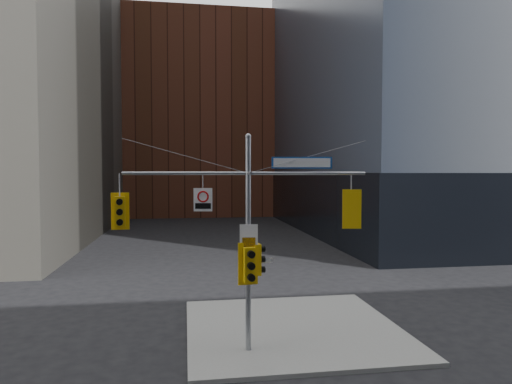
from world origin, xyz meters
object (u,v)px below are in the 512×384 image
object	(u,v)px
signal_assembly	(248,222)
traffic_light_west_arm	(120,212)
regulatory_sign_arm	(203,199)
traffic_light_pole_side	(258,259)
traffic_light_pole_front	(249,265)
traffic_light_east_arm	(351,209)
street_sign_blade	(302,163)

from	to	relation	value
signal_assembly	traffic_light_west_arm	size ratio (longest dim) A/B	6.78
traffic_light_west_arm	regulatory_sign_arm	xyz separation A→B (m)	(2.59, -0.03, 0.37)
traffic_light_west_arm	traffic_light_pole_side	xyz separation A→B (m)	(4.39, -0.00, -1.64)
signal_assembly	traffic_light_west_arm	world-z (taller)	signal_assembly
traffic_light_pole_side	traffic_light_pole_front	bearing A→B (deg)	123.79
traffic_light_west_arm	signal_assembly	bearing A→B (deg)	-5.03
traffic_light_west_arm	traffic_light_east_arm	world-z (taller)	traffic_light_east_arm
traffic_light_east_arm	street_sign_blade	bearing A→B (deg)	11.81
signal_assembly	traffic_light_east_arm	distance (m)	3.54
signal_assembly	traffic_light_west_arm	bearing A→B (deg)	179.82
signal_assembly	traffic_light_west_arm	distance (m)	4.08
regulatory_sign_arm	traffic_light_pole_front	bearing A→B (deg)	-1.64
signal_assembly	traffic_light_east_arm	size ratio (longest dim) A/B	6.05
traffic_light_west_arm	street_sign_blade	distance (m)	6.07
traffic_light_west_arm	street_sign_blade	world-z (taller)	street_sign_blade
signal_assembly	traffic_light_pole_side	world-z (taller)	signal_assembly
traffic_light_west_arm	traffic_light_pole_front	bearing A→B (deg)	-8.78
signal_assembly	regulatory_sign_arm	distance (m)	1.66
signal_assembly	regulatory_sign_arm	size ratio (longest dim) A/B	10.66
traffic_light_east_arm	traffic_light_pole_side	bearing A→B (deg)	11.70
traffic_light_east_arm	traffic_light_pole_front	xyz separation A→B (m)	(-3.52, -0.27, -1.75)
regulatory_sign_arm	signal_assembly	bearing A→B (deg)	8.63
traffic_light_east_arm	traffic_light_pole_side	distance (m)	3.60
traffic_light_west_arm	traffic_light_pole_side	world-z (taller)	traffic_light_west_arm
signal_assembly	traffic_light_pole_front	size ratio (longest dim) A/B	5.76
traffic_light_pole_side	regulatory_sign_arm	distance (m)	2.70
signal_assembly	traffic_light_east_arm	bearing A→B (deg)	0.01
traffic_light_east_arm	traffic_light_pole_front	bearing A→B (deg)	16.24
regulatory_sign_arm	traffic_light_east_arm	bearing A→B (deg)	8.08
signal_assembly	traffic_light_pole_front	xyz separation A→B (m)	(-0.00, -0.27, -1.37)
traffic_light_pole_front	regulatory_sign_arm	xyz separation A→B (m)	(-1.47, 0.25, 2.13)
traffic_light_pole_side	traffic_light_east_arm	bearing A→B (deg)	-97.09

